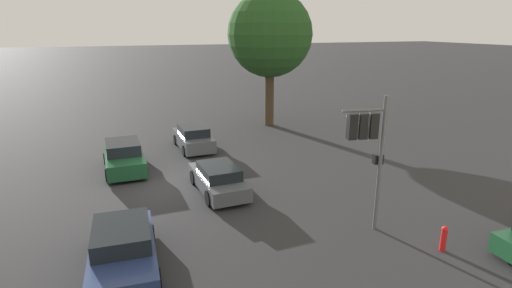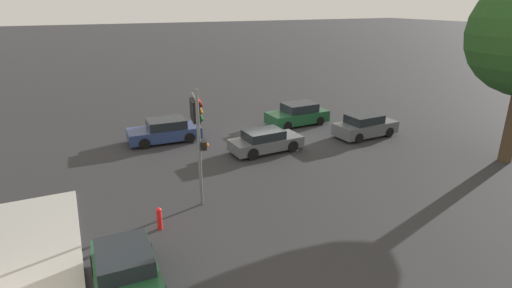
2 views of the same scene
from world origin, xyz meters
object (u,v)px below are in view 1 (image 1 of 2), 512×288
object	(u,v)px
crossing_car_0	(193,138)
crossing_car_1	(124,157)
street_tree	(270,35)
fire_hydrant	(444,238)
traffic_signal	(367,136)
crossing_car_2	(123,249)
crossing_car_3	(218,179)

from	to	relation	value
crossing_car_0	crossing_car_1	distance (m)	4.90
street_tree	crossing_car_1	bearing A→B (deg)	-58.47
crossing_car_0	fire_hydrant	xyz separation A→B (m)	(14.55, 5.56, -0.20)
traffic_signal	fire_hydrant	world-z (taller)	traffic_signal
crossing_car_2	crossing_car_3	xyz separation A→B (m)	(-4.85, 4.33, -0.04)
traffic_signal	crossing_car_1	size ratio (longest dim) A/B	1.15
crossing_car_1	crossing_car_3	bearing A→B (deg)	39.16
crossing_car_0	crossing_car_3	world-z (taller)	crossing_car_0
crossing_car_2	crossing_car_3	size ratio (longest dim) A/B	1.04
crossing_car_0	crossing_car_3	bearing A→B (deg)	175.32
crossing_car_3	crossing_car_0	bearing A→B (deg)	-5.10
traffic_signal	fire_hydrant	size ratio (longest dim) A/B	5.49
street_tree	crossing_car_3	xyz separation A→B (m)	(11.22, -6.99, -6.07)
crossing_car_1	traffic_signal	bearing A→B (deg)	37.59
crossing_car_2	crossing_car_3	world-z (taller)	crossing_car_2
traffic_signal	crossing_car_0	bearing A→B (deg)	26.63
crossing_car_3	crossing_car_2	bearing A→B (deg)	135.40
crossing_car_0	crossing_car_1	bearing A→B (deg)	118.78
street_tree	crossing_car_2	bearing A→B (deg)	-35.14
street_tree	crossing_car_2	world-z (taller)	street_tree
traffic_signal	fire_hydrant	xyz separation A→B (m)	(2.22, 1.77, -3.12)
crossing_car_3	traffic_signal	bearing A→B (deg)	-145.07
crossing_car_0	crossing_car_2	world-z (taller)	crossing_car_0
crossing_car_0	crossing_car_3	distance (m)	7.08
crossing_car_1	fire_hydrant	world-z (taller)	crossing_car_1
crossing_car_0	crossing_car_1	size ratio (longest dim) A/B	0.96
traffic_signal	crossing_car_2	size ratio (longest dim) A/B	1.13
crossing_car_1	crossing_car_2	size ratio (longest dim) A/B	0.98
crossing_car_3	fire_hydrant	distance (m)	9.48
traffic_signal	street_tree	bearing A→B (deg)	-0.54
fire_hydrant	crossing_car_1	bearing A→B (deg)	-140.91
crossing_car_1	fire_hydrant	distance (m)	15.47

